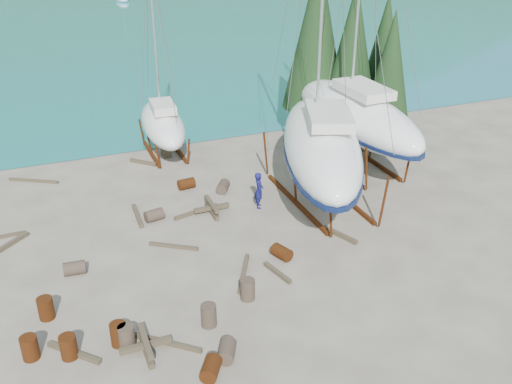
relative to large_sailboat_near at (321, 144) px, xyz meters
name	(u,v)px	position (x,y,z in m)	size (l,w,h in m)	color
ground	(229,277)	(-6.66, -4.79, -3.16)	(600.00, 600.00, 0.00)	#60584C
cypress_near_right	(352,51)	(5.84, 7.21, 2.63)	(3.60, 3.60, 10.00)	black
cypress_mid_right	(390,70)	(7.34, 5.21, 1.75)	(3.06, 3.06, 8.50)	black
cypress_back_left	(317,32)	(4.34, 9.21, 3.50)	(4.14, 4.14, 11.50)	black
cypress_far_right	(384,53)	(8.84, 8.21, 2.05)	(3.24, 3.24, 9.00)	black
large_sailboat_near	(321,144)	(0.00, 0.00, 0.00)	(7.99, 12.95, 19.67)	white
large_sailboat_far	(356,114)	(4.07, 3.48, -0.08)	(3.71, 12.03, 18.92)	white
small_sailboat_shore	(163,124)	(-5.91, 9.15, -1.18)	(2.92, 7.70, 12.06)	white
worker	(259,190)	(-3.16, 0.47, -2.21)	(0.70, 0.46, 1.91)	#12124F
drum_0	(30,348)	(-14.46, -6.71, -2.72)	(0.58, 0.58, 0.88)	#5F2F10
drum_1	(227,351)	(-8.31, -9.20, -2.87)	(0.58, 0.58, 0.88)	#2D2823
drum_4	(186,184)	(-6.01, 3.92, -2.87)	(0.58, 0.58, 0.88)	#5F2F10
drum_5	(209,315)	(-8.35, -7.35, -2.72)	(0.58, 0.58, 0.88)	#2D2823
drum_6	(282,252)	(-4.04, -4.29, -2.87)	(0.58, 0.58, 0.88)	#5F2F10
drum_8	(46,308)	(-13.82, -4.69, -2.72)	(0.58, 0.58, 0.88)	#5F2F10
drum_9	(154,215)	(-8.43, 1.10, -2.87)	(0.58, 0.58, 0.88)	#2D2823
drum_10	(119,334)	(-11.57, -7.15, -2.72)	(0.58, 0.58, 0.88)	#5F2F10
drum_11	(223,187)	(-4.28, 2.84, -2.87)	(0.58, 0.58, 0.88)	#2D2823
drum_12	(211,369)	(-9.06, -9.78, -2.87)	(0.58, 0.58, 0.88)	#5F2F10
drum_13	(69,347)	(-13.25, -7.16, -2.72)	(0.58, 0.58, 0.88)	#5F2F10
drum_15	(75,268)	(-12.53, -2.15, -2.87)	(0.58, 0.58, 0.88)	#2D2823
drum_16	(127,337)	(-11.33, -7.41, -2.72)	(0.58, 0.58, 0.88)	#2D2823
drum_17	(248,289)	(-6.47, -6.42, -2.72)	(0.58, 0.58, 0.88)	#2D2823
timber_0	(34,181)	(-13.69, 7.94, -3.09)	(0.14, 2.91, 0.14)	#4E422C
timber_1	(340,235)	(-0.78, -3.66, -3.07)	(0.19, 1.93, 0.19)	#4E422C
timber_2	(10,244)	(-15.04, 1.25, -3.07)	(0.19, 2.12, 0.19)	#4E422C
timber_3	(164,342)	(-10.12, -7.72, -3.09)	(0.15, 2.87, 0.15)	#4E422C
timber_5	(244,273)	(-6.03, -4.85, -3.08)	(0.16, 2.74, 0.16)	#4E422C
timber_6	(143,162)	(-7.49, 8.14, -3.07)	(0.19, 1.79, 0.19)	#4E422C
timber_7	(277,273)	(-4.72, -5.35, -3.08)	(0.17, 1.71, 0.17)	#4E422C
timber_8	(138,216)	(-9.14, 1.70, -3.07)	(0.19, 2.31, 0.19)	#4E422C
timber_10	(196,212)	(-6.33, 1.04, -3.08)	(0.16, 2.46, 0.16)	#4E422C
timber_11	(174,246)	(-8.20, -1.69, -3.09)	(0.15, 2.30, 0.15)	#4E422C
timber_12	(74,353)	(-13.12, -7.09, -3.08)	(0.17, 2.22, 0.17)	#4E422C
timber_pile_fore	(146,345)	(-10.79, -7.90, -2.86)	(1.80, 1.80, 0.60)	#4E422C
timber_pile_aft	(212,208)	(-5.60, 0.75, -2.86)	(1.80, 1.80, 0.60)	#4E422C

